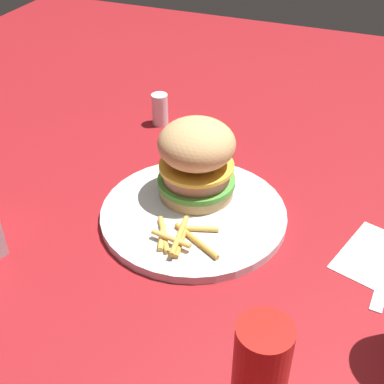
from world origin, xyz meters
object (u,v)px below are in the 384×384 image
at_px(plate, 192,213).
at_px(salt_shaker, 160,109).
at_px(fries_pile, 180,237).
at_px(sandwich, 197,159).

height_order(plate, salt_shaker, salt_shaker).
xyz_separation_m(plate, fries_pile, (-0.06, -0.01, 0.01)).
relative_size(sandwich, fries_pile, 1.13).
bearing_deg(plate, fries_pile, -172.13).
relative_size(fries_pile, salt_shaker, 1.80).
height_order(plate, sandwich, sandwich).
distance_m(plate, sandwich, 0.07).
height_order(sandwich, salt_shaker, sandwich).
distance_m(sandwich, fries_pile, 0.11).
height_order(fries_pile, salt_shaker, salt_shaker).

